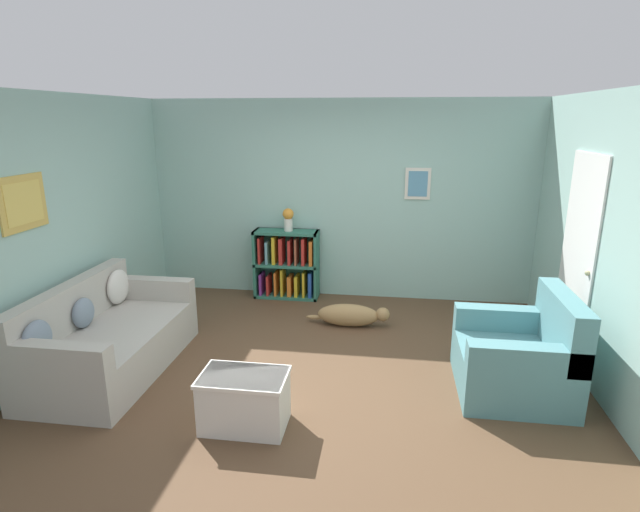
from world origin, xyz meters
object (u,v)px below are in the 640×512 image
at_px(couch, 107,339).
at_px(bookshelf, 287,265).
at_px(vase, 288,218).
at_px(dog, 351,315).
at_px(recliner_chair, 520,357).
at_px(coffee_table, 244,399).

height_order(couch, bookshelf, bookshelf).
relative_size(couch, vase, 6.08).
relative_size(bookshelf, vase, 3.07).
height_order(dog, vase, vase).
distance_m(recliner_chair, dog, 2.02).
distance_m(bookshelf, coffee_table, 2.99).
distance_m(couch, bookshelf, 2.60).
distance_m(recliner_chair, coffee_table, 2.42).
xyz_separation_m(bookshelf, recliner_chair, (2.53, -2.10, -0.12)).
height_order(couch, coffee_table, couch).
distance_m(couch, recliner_chair, 3.83).
bearing_deg(vase, coffee_table, -85.26).
distance_m(couch, vase, 2.71).
height_order(recliner_chair, vase, vase).
xyz_separation_m(couch, recliner_chair, (3.83, 0.15, 0.01)).
bearing_deg(dog, vase, 136.37).
distance_m(recliner_chair, vase, 3.35).
xyz_separation_m(couch, vase, (1.32, 2.23, 0.78)).
height_order(bookshelf, dog, bookshelf).
height_order(coffee_table, vase, vase).
xyz_separation_m(bookshelf, dog, (0.93, -0.88, -0.31)).
relative_size(recliner_chair, vase, 3.37).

